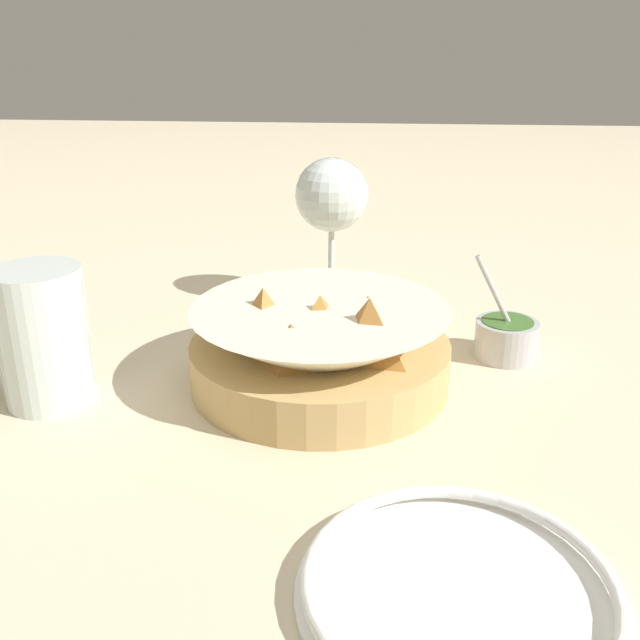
{
  "coord_description": "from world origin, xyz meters",
  "views": [
    {
      "loc": [
        -0.06,
        0.53,
        0.28
      ],
      "look_at": [
        -0.01,
        -0.03,
        0.06
      ],
      "focal_mm": 40.0,
      "sensor_mm": 36.0,
      "label": 1
    }
  ],
  "objects": [
    {
      "name": "sauce_cup",
      "position": [
        -0.17,
        -0.1,
        0.02
      ],
      "size": [
        0.06,
        0.06,
        0.1
      ],
      "color": "#B7B7BC",
      "rests_on": "ground_plane"
    },
    {
      "name": "beer_mug",
      "position": [
        0.22,
        0.02,
        0.05
      ],
      "size": [
        0.12,
        0.07,
        0.11
      ],
      "color": "silver",
      "rests_on": "ground_plane"
    },
    {
      "name": "food_basket",
      "position": [
        -0.01,
        -0.03,
        0.03
      ],
      "size": [
        0.22,
        0.22,
        0.09
      ],
      "color": "tan",
      "rests_on": "ground_plane"
    },
    {
      "name": "wine_glass",
      "position": [
        0.0,
        -0.24,
        0.12
      ],
      "size": [
        0.08,
        0.08,
        0.16
      ],
      "color": "silver",
      "rests_on": "ground_plane"
    },
    {
      "name": "ground_plane",
      "position": [
        0.0,
        0.0,
        0.0
      ],
      "size": [
        4.0,
        4.0,
        0.0
      ],
      "primitive_type": "plane",
      "color": "beige"
    },
    {
      "name": "side_plate",
      "position": [
        -0.1,
        0.22,
        0.01
      ],
      "size": [
        0.18,
        0.18,
        0.01
      ],
      "color": "white",
      "rests_on": "ground_plane"
    }
  ]
}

